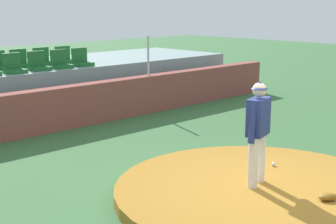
{
  "coord_description": "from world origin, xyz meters",
  "views": [
    {
      "loc": [
        -6.5,
        -4.51,
        3.1
      ],
      "look_at": [
        0.0,
        2.17,
        1.09
      ],
      "focal_mm": 54.29,
      "sensor_mm": 36.0,
      "label": 1
    }
  ],
  "objects_px": {
    "fielding_glove": "(328,197)",
    "stadium_chair_3": "(38,64)",
    "stadium_chair_10": "(43,60)",
    "stadium_chair_2": "(14,67)",
    "stadium_chair_9": "(20,62)",
    "pitcher": "(258,125)",
    "stadium_chair_5": "(82,60)",
    "stadium_chair_11": "(65,58)",
    "baseball": "(273,164)",
    "stadium_chair_4": "(61,62)"
  },
  "relations": [
    {
      "from": "fielding_glove",
      "to": "stadium_chair_5",
      "type": "xyz_separation_m",
      "value": [
        1.5,
        8.51,
        1.26
      ]
    },
    {
      "from": "baseball",
      "to": "stadium_chair_2",
      "type": "height_order",
      "value": "stadium_chair_2"
    },
    {
      "from": "stadium_chair_3",
      "to": "stadium_chair_10",
      "type": "distance_m",
      "value": 1.13
    },
    {
      "from": "stadium_chair_5",
      "to": "pitcher",
      "type": "bearing_deg",
      "value": 76.91
    },
    {
      "from": "stadium_chair_3",
      "to": "stadium_chair_4",
      "type": "height_order",
      "value": "same"
    },
    {
      "from": "fielding_glove",
      "to": "stadium_chair_3",
      "type": "relative_size",
      "value": 0.6
    },
    {
      "from": "pitcher",
      "to": "stadium_chair_9",
      "type": "bearing_deg",
      "value": 72.57
    },
    {
      "from": "fielding_glove",
      "to": "stadium_chair_4",
      "type": "xyz_separation_m",
      "value": [
        0.8,
        8.48,
        1.26
      ]
    },
    {
      "from": "pitcher",
      "to": "stadium_chair_3",
      "type": "xyz_separation_m",
      "value": [
        0.34,
        7.34,
        0.33
      ]
    },
    {
      "from": "stadium_chair_9",
      "to": "stadium_chair_10",
      "type": "height_order",
      "value": "same"
    },
    {
      "from": "fielding_glove",
      "to": "stadium_chair_10",
      "type": "height_order",
      "value": "stadium_chair_10"
    },
    {
      "from": "pitcher",
      "to": "baseball",
      "type": "xyz_separation_m",
      "value": [
        1.0,
        0.34,
        -0.95
      ]
    },
    {
      "from": "stadium_chair_5",
      "to": "stadium_chair_11",
      "type": "relative_size",
      "value": 1.0
    },
    {
      "from": "fielding_glove",
      "to": "stadium_chair_10",
      "type": "bearing_deg",
      "value": 110.47
    },
    {
      "from": "stadium_chair_5",
      "to": "stadium_chair_9",
      "type": "distance_m",
      "value": 1.68
    },
    {
      "from": "stadium_chair_4",
      "to": "stadium_chair_9",
      "type": "relative_size",
      "value": 1.0
    },
    {
      "from": "stadium_chair_3",
      "to": "stadium_chair_9",
      "type": "xyz_separation_m",
      "value": [
        -0.05,
        0.89,
        0.0
      ]
    },
    {
      "from": "fielding_glove",
      "to": "stadium_chair_2",
      "type": "relative_size",
      "value": 0.6
    },
    {
      "from": "stadium_chair_2",
      "to": "stadium_chair_9",
      "type": "distance_m",
      "value": 1.15
    },
    {
      "from": "stadium_chair_4",
      "to": "stadium_chair_9",
      "type": "height_order",
      "value": "same"
    },
    {
      "from": "pitcher",
      "to": "fielding_glove",
      "type": "relative_size",
      "value": 5.7
    },
    {
      "from": "stadium_chair_11",
      "to": "stadium_chair_9",
      "type": "bearing_deg",
      "value": -1.02
    },
    {
      "from": "stadium_chair_3",
      "to": "stadium_chair_11",
      "type": "xyz_separation_m",
      "value": [
        1.37,
        0.87,
        0.0
      ]
    },
    {
      "from": "stadium_chair_3",
      "to": "stadium_chair_4",
      "type": "relative_size",
      "value": 1.0
    },
    {
      "from": "pitcher",
      "to": "stadium_chair_9",
      "type": "distance_m",
      "value": 8.25
    },
    {
      "from": "stadium_chair_9",
      "to": "stadium_chair_11",
      "type": "height_order",
      "value": "same"
    },
    {
      "from": "stadium_chair_11",
      "to": "stadium_chair_3",
      "type": "bearing_deg",
      "value": 32.33
    },
    {
      "from": "stadium_chair_2",
      "to": "stadium_chair_9",
      "type": "bearing_deg",
      "value": -126.16
    },
    {
      "from": "fielding_glove",
      "to": "stadium_chair_3",
      "type": "xyz_separation_m",
      "value": [
        0.13,
        8.51,
        1.26
      ]
    },
    {
      "from": "baseball",
      "to": "stadium_chair_9",
      "type": "relative_size",
      "value": 0.15
    },
    {
      "from": "baseball",
      "to": "stadium_chair_5",
      "type": "bearing_deg",
      "value": 84.25
    },
    {
      "from": "stadium_chair_5",
      "to": "fielding_glove",
      "type": "bearing_deg",
      "value": 80.01
    },
    {
      "from": "baseball",
      "to": "stadium_chair_10",
      "type": "xyz_separation_m",
      "value": [
        0.01,
        7.91,
        1.28
      ]
    },
    {
      "from": "stadium_chair_4",
      "to": "stadium_chair_5",
      "type": "distance_m",
      "value": 0.7
    },
    {
      "from": "stadium_chair_2",
      "to": "stadium_chair_11",
      "type": "height_order",
      "value": "same"
    },
    {
      "from": "stadium_chair_11",
      "to": "stadium_chair_10",
      "type": "bearing_deg",
      "value": -3.39
    },
    {
      "from": "pitcher",
      "to": "stadium_chair_11",
      "type": "xyz_separation_m",
      "value": [
        1.71,
        8.21,
        0.33
      ]
    },
    {
      "from": "baseball",
      "to": "stadium_chair_9",
      "type": "bearing_deg",
      "value": 95.16
    },
    {
      "from": "stadium_chair_11",
      "to": "baseball",
      "type": "bearing_deg",
      "value": 84.87
    },
    {
      "from": "pitcher",
      "to": "stadium_chair_5",
      "type": "xyz_separation_m",
      "value": [
        1.71,
        7.34,
        0.33
      ]
    },
    {
      "from": "stadium_chair_3",
      "to": "stadium_chair_9",
      "type": "bearing_deg",
      "value": -86.83
    },
    {
      "from": "baseball",
      "to": "pitcher",
      "type": "bearing_deg",
      "value": -161.17
    },
    {
      "from": "pitcher",
      "to": "stadium_chair_4",
      "type": "bearing_deg",
      "value": 66.73
    },
    {
      "from": "stadium_chair_2",
      "to": "stadium_chair_3",
      "type": "xyz_separation_m",
      "value": [
        0.73,
        0.04,
        0.0
      ]
    },
    {
      "from": "stadium_chair_2",
      "to": "stadium_chair_4",
      "type": "xyz_separation_m",
      "value": [
        1.4,
        0.01,
        0.0
      ]
    },
    {
      "from": "fielding_glove",
      "to": "stadium_chair_2",
      "type": "height_order",
      "value": "stadium_chair_2"
    },
    {
      "from": "baseball",
      "to": "stadium_chair_2",
      "type": "xyz_separation_m",
      "value": [
        -1.39,
        6.96,
        1.28
      ]
    },
    {
      "from": "fielding_glove",
      "to": "stadium_chair_3",
      "type": "distance_m",
      "value": 8.61
    },
    {
      "from": "pitcher",
      "to": "stadium_chair_3",
      "type": "bearing_deg",
      "value": 71.95
    },
    {
      "from": "stadium_chair_4",
      "to": "stadium_chair_10",
      "type": "bearing_deg",
      "value": -90.13
    }
  ]
}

